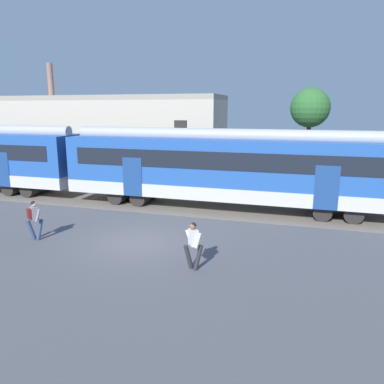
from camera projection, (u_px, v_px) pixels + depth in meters
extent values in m
plane|color=#515156|center=(137.00, 242.00, 15.28)|extent=(160.00, 160.00, 0.00)
cube|color=slate|center=(57.00, 195.00, 23.67)|extent=(80.00, 4.40, 0.01)
cube|color=silver|center=(228.00, 190.00, 20.32)|extent=(18.00, 3.06, 0.70)
cube|color=#2351A3|center=(229.00, 161.00, 19.98)|extent=(18.00, 3.00, 2.40)
cube|color=black|center=(223.00, 161.00, 18.52)|extent=(16.56, 0.03, 0.90)
cube|color=navy|center=(327.00, 188.00, 17.34)|extent=(1.10, 0.04, 2.10)
cube|color=navy|center=(132.00, 177.00, 20.15)|extent=(1.10, 0.04, 2.10)
cylinder|color=#A4A4A9|center=(229.00, 135.00, 19.68)|extent=(17.64, 0.70, 0.70)
cube|color=black|center=(181.00, 124.00, 20.33)|extent=(0.70, 0.12, 0.40)
cylinder|color=black|center=(351.00, 209.00, 18.67)|extent=(0.90, 2.40, 0.90)
cylinder|color=black|center=(322.00, 207.00, 19.06)|extent=(0.90, 2.40, 0.90)
cylinder|color=black|center=(146.00, 194.00, 21.83)|extent=(0.90, 2.40, 0.90)
cylinder|color=black|center=(124.00, 193.00, 22.23)|extent=(0.90, 2.40, 0.90)
cube|color=navy|center=(1.00, 169.00, 22.62)|extent=(1.10, 0.04, 2.10)
cylinder|color=black|center=(39.00, 187.00, 23.94)|extent=(0.90, 2.40, 0.90)
cylinder|color=black|center=(21.00, 186.00, 24.34)|extent=(0.90, 2.40, 0.90)
cylinder|color=navy|center=(40.00, 230.00, 15.55)|extent=(0.32, 0.38, 0.87)
cylinder|color=navy|center=(31.00, 230.00, 15.51)|extent=(0.32, 0.38, 0.87)
cube|color=gray|center=(34.00, 213.00, 15.38)|extent=(0.43, 0.40, 0.56)
cylinder|color=gray|center=(30.00, 214.00, 15.50)|extent=(0.21, 0.26, 0.52)
cylinder|color=gray|center=(38.00, 215.00, 15.27)|extent=(0.21, 0.26, 0.52)
sphere|color=beige|center=(34.00, 204.00, 15.30)|extent=(0.22, 0.22, 0.22)
sphere|color=black|center=(33.00, 203.00, 15.28)|extent=(0.20, 0.20, 0.20)
cube|color=maroon|center=(29.00, 214.00, 15.26)|extent=(0.32, 0.29, 0.40)
cylinder|color=#28282D|center=(188.00, 257.00, 12.70)|extent=(0.37, 0.34, 0.87)
cylinder|color=#28282D|center=(198.00, 258.00, 12.63)|extent=(0.37, 0.34, 0.87)
cube|color=silver|center=(193.00, 237.00, 12.51)|extent=(0.41, 0.43, 0.56)
cylinder|color=silver|center=(198.00, 241.00, 12.35)|extent=(0.25, 0.22, 0.52)
cylinder|color=silver|center=(189.00, 237.00, 12.69)|extent=(0.25, 0.22, 0.52)
sphere|color=brown|center=(193.00, 226.00, 12.42)|extent=(0.22, 0.22, 0.22)
sphere|color=black|center=(193.00, 225.00, 12.42)|extent=(0.20, 0.20, 0.20)
cube|color=beige|center=(112.00, 137.00, 32.04)|extent=(19.10, 5.00, 6.00)
cube|color=#9F9686|center=(110.00, 98.00, 31.35)|extent=(19.10, 5.00, 0.40)
cylinder|color=#8C6656|center=(51.00, 82.00, 32.67)|extent=(0.50, 0.50, 3.20)
cylinder|color=brown|center=(307.00, 152.00, 27.87)|extent=(0.32, 0.32, 4.42)
sphere|color=#2D662D|center=(310.00, 108.00, 27.17)|extent=(2.85, 2.85, 2.85)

